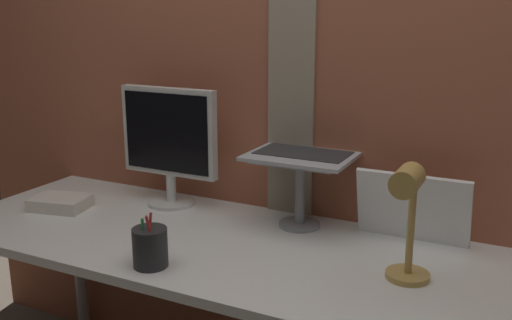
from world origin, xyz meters
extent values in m
cube|color=#9E563D|center=(0.00, 0.35, 1.17)|extent=(3.28, 0.12, 2.34)
cube|color=gray|center=(-0.12, 0.29, 1.17)|extent=(0.17, 0.01, 2.34)
cube|color=white|center=(-0.13, -0.06, 0.72)|extent=(2.07, 0.70, 0.03)
cylinder|color=#B2B2B7|center=(-1.11, 0.23, 0.35)|extent=(0.05, 0.05, 0.70)
cylinder|color=silver|center=(-0.55, 0.17, 0.74)|extent=(0.18, 0.18, 0.01)
cylinder|color=silver|center=(-0.55, 0.17, 0.80)|extent=(0.04, 0.04, 0.10)
cube|color=silver|center=(-0.55, 0.17, 1.01)|extent=(0.39, 0.04, 0.32)
cube|color=black|center=(-0.55, 0.15, 1.01)|extent=(0.35, 0.00, 0.29)
cylinder|color=gray|center=(-0.03, 0.17, 0.74)|extent=(0.14, 0.14, 0.01)
cylinder|color=gray|center=(-0.03, 0.17, 0.85)|extent=(0.03, 0.03, 0.22)
cube|color=gray|center=(-0.03, 0.17, 0.96)|extent=(0.28, 0.22, 0.01)
cube|color=#ADB2B7|center=(-0.03, 0.17, 0.98)|extent=(0.34, 0.26, 0.01)
cube|color=#2D2D30|center=(-0.03, 0.19, 0.98)|extent=(0.30, 0.17, 0.00)
cube|color=#ADB2B7|center=(-0.03, 0.33, 1.09)|extent=(0.34, 0.05, 0.22)
cube|color=black|center=(-0.03, 0.32, 1.09)|extent=(0.31, 0.04, 0.19)
cube|color=white|center=(0.33, 0.20, 0.84)|extent=(0.35, 0.08, 0.23)
cylinder|color=tan|center=(0.38, -0.06, 0.74)|extent=(0.12, 0.12, 0.02)
cylinder|color=tan|center=(0.38, -0.06, 0.90)|extent=(0.02, 0.02, 0.31)
cylinder|color=tan|center=(0.38, -0.15, 1.03)|extent=(0.07, 0.11, 0.07)
cylinder|color=#262628|center=(-0.29, -0.31, 0.79)|extent=(0.10, 0.10, 0.11)
cylinder|color=green|center=(-0.31, -0.32, 0.81)|extent=(0.02, 0.02, 0.14)
cylinder|color=red|center=(-0.30, -0.30, 0.82)|extent=(0.02, 0.02, 0.15)
cylinder|color=red|center=(-0.27, -0.32, 0.82)|extent=(0.03, 0.04, 0.15)
cube|color=silver|center=(-0.89, -0.06, 0.75)|extent=(0.23, 0.18, 0.05)
camera|label=1|loc=(0.66, -1.54, 1.44)|focal=40.70mm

